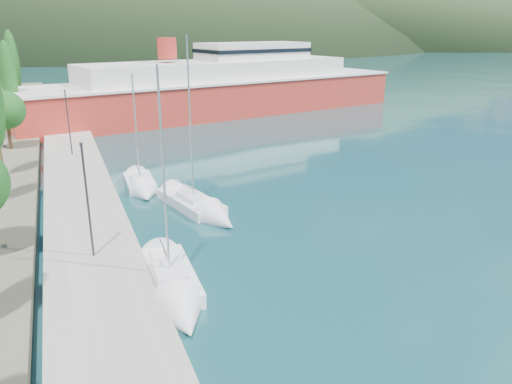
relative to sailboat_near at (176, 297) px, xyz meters
name	(u,v)px	position (x,y,z in m)	size (l,w,h in m)	color
ground	(95,79)	(5.75, 110.26, -0.32)	(1400.00, 1400.00, 0.00)	#144146
quay	(81,199)	(-3.25, 16.26, 0.08)	(5.00, 88.00, 0.80)	gray
lamp_posts	(88,199)	(-3.25, 4.76, 3.77)	(0.15, 48.96, 6.06)	#2D2D33
sailboat_near	(176,297)	(0.00, 0.00, 0.00)	(2.79, 8.31, 11.80)	silver
sailboat_mid	(206,211)	(4.55, 10.57, -0.01)	(4.28, 9.19, 12.79)	silver
sailboat_far	(142,189)	(1.38, 17.28, -0.03)	(2.39, 6.79, 9.87)	silver
ferry	(221,90)	(18.76, 50.50, 3.21)	(59.66, 24.68, 11.59)	#B12D23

